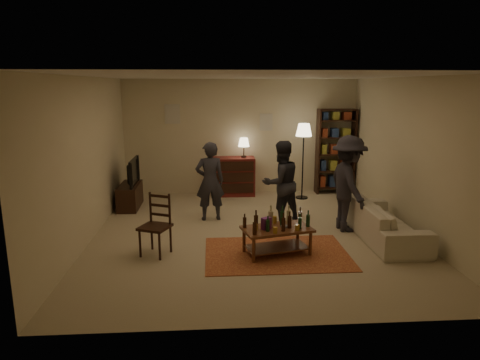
{
  "coord_description": "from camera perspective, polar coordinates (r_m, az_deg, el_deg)",
  "views": [
    {
      "loc": [
        -0.7,
        -7.14,
        2.56
      ],
      "look_at": [
        -0.22,
        0.1,
        0.94
      ],
      "focal_mm": 32.0,
      "sensor_mm": 36.0,
      "label": 1
    }
  ],
  "objects": [
    {
      "name": "room_shell",
      "position": [
        10.14,
        -3.58,
        8.31
      ],
      "size": [
        6.0,
        6.0,
        6.0
      ],
      "color": "beige",
      "rests_on": "ground"
    },
    {
      "name": "coffee_table",
      "position": [
        6.61,
        4.95,
        -6.67
      ],
      "size": [
        1.14,
        0.8,
        0.76
      ],
      "rotation": [
        0.0,
        0.0,
        0.24
      ],
      "color": "brown",
      "rests_on": "ground"
    },
    {
      "name": "sofa",
      "position": [
        7.67,
        18.65,
        -5.22
      ],
      "size": [
        0.81,
        2.08,
        0.61
      ],
      "primitive_type": "imported",
      "rotation": [
        0.0,
        0.0,
        1.57
      ],
      "color": "beige",
      "rests_on": "ground"
    },
    {
      "name": "bookshelf",
      "position": [
        10.46,
        12.59,
        3.86
      ],
      "size": [
        0.9,
        0.34,
        2.02
      ],
      "color": "black",
      "rests_on": "ground"
    },
    {
      "name": "rug",
      "position": [
        6.75,
        4.91,
        -9.74
      ],
      "size": [
        2.2,
        1.5,
        0.01
      ],
      "primitive_type": "cube",
      "color": "maroon",
      "rests_on": "ground"
    },
    {
      "name": "dresser",
      "position": [
        10.08,
        -0.87,
        0.62
      ],
      "size": [
        1.0,
        0.5,
        1.36
      ],
      "color": "maroon",
      "rests_on": "ground"
    },
    {
      "name": "floor_lamp",
      "position": [
        9.73,
        8.49,
        5.93
      ],
      "size": [
        0.36,
        0.36,
        1.72
      ],
      "color": "black",
      "rests_on": "ground"
    },
    {
      "name": "person_left",
      "position": [
        8.18,
        -4.03,
        -0.17
      ],
      "size": [
        0.6,
        0.44,
        1.52
      ],
      "primitive_type": "imported",
      "rotation": [
        0.0,
        0.0,
        3.28
      ],
      "color": "#2A2A32",
      "rests_on": "ground"
    },
    {
      "name": "tv_stand",
      "position": [
        9.36,
        -14.47,
        -1.29
      ],
      "size": [
        0.4,
        1.0,
        1.06
      ],
      "color": "black",
      "rests_on": "ground"
    },
    {
      "name": "floor",
      "position": [
        7.61,
        1.68,
        -7.1
      ],
      "size": [
        6.0,
        6.0,
        0.0
      ],
      "primitive_type": "plane",
      "color": "#C6B793",
      "rests_on": "ground"
    },
    {
      "name": "person_right",
      "position": [
        7.97,
        5.47,
        -0.37
      ],
      "size": [
        0.94,
        0.85,
        1.57
      ],
      "primitive_type": "imported",
      "rotation": [
        0.0,
        0.0,
        3.55
      ],
      "color": "#25272D",
      "rests_on": "ground"
    },
    {
      "name": "dining_chair",
      "position": [
        6.7,
        -11.04,
        -5.55
      ],
      "size": [
        0.55,
        0.55,
        0.96
      ],
      "rotation": [
        0.0,
        0.0,
        -0.41
      ],
      "color": "black",
      "rests_on": "ground"
    },
    {
      "name": "person_by_sofa",
      "position": [
        7.79,
        14.22,
        -0.49
      ],
      "size": [
        0.74,
        1.16,
        1.71
      ],
      "primitive_type": "imported",
      "rotation": [
        0.0,
        0.0,
        1.67
      ],
      "color": "#26252D",
      "rests_on": "ground"
    }
  ]
}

